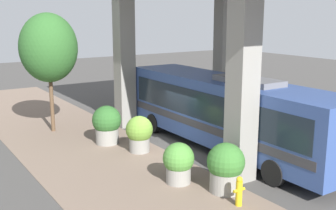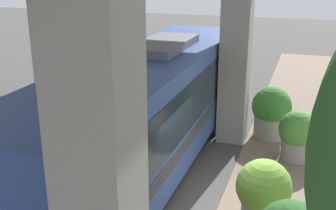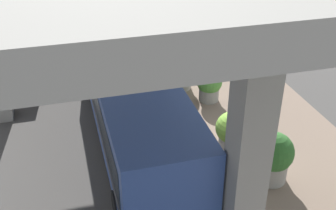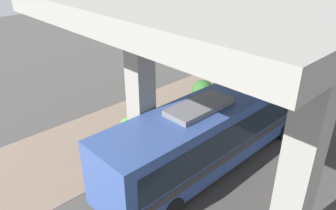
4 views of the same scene
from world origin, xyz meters
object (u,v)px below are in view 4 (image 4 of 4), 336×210
(planter_middle, at_px, (203,94))
(planter_extra, at_px, (131,130))
(planter_front, at_px, (190,109))
(bus, at_px, (216,127))
(fire_hydrant, at_px, (93,160))
(planter_back, at_px, (117,147))
(street_tree_near, at_px, (223,26))

(planter_middle, distance_m, planter_extra, 5.87)
(planter_front, height_order, planter_middle, planter_middle)
(bus, relative_size, planter_front, 7.45)
(fire_hydrant, height_order, planter_middle, planter_middle)
(bus, bearing_deg, planter_back, -131.52)
(planter_front, bearing_deg, planter_back, -86.08)
(planter_back, distance_m, planter_extra, 1.81)
(street_tree_near, bearing_deg, planter_extra, -80.36)
(planter_extra, xyz_separation_m, street_tree_near, (-1.60, 9.44, 3.63))
(planter_back, distance_m, street_tree_near, 11.82)
(planter_middle, height_order, planter_back, planter_middle)
(planter_middle, height_order, planter_extra, planter_middle)
(planter_front, height_order, street_tree_near, street_tree_near)
(planter_front, relative_size, planter_middle, 0.89)
(bus, bearing_deg, fire_hydrant, -127.04)
(planter_front, xyz_separation_m, planter_extra, (-0.57, -3.94, -0.07))
(planter_back, xyz_separation_m, planter_extra, (-0.94, 1.54, -0.11))
(fire_hydrant, relative_size, street_tree_near, 0.17)
(bus, distance_m, street_tree_near, 9.71)
(bus, relative_size, planter_middle, 6.63)
(planter_middle, relative_size, street_tree_near, 0.30)
(planter_middle, relative_size, planter_back, 1.05)
(fire_hydrant, height_order, planter_extra, planter_extra)
(planter_middle, bearing_deg, street_tree_near, 112.42)
(planter_middle, xyz_separation_m, street_tree_near, (-1.48, 3.58, 3.46))
(planter_back, relative_size, planter_extra, 1.15)
(planter_middle, xyz_separation_m, planter_back, (1.07, -7.41, -0.06))
(planter_middle, bearing_deg, planter_front, -70.15)
(bus, bearing_deg, planter_middle, 136.60)
(planter_front, bearing_deg, fire_hydrant, -90.03)
(fire_hydrant, xyz_separation_m, planter_back, (0.38, 1.11, 0.39))
(planter_middle, distance_m, street_tree_near, 5.19)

